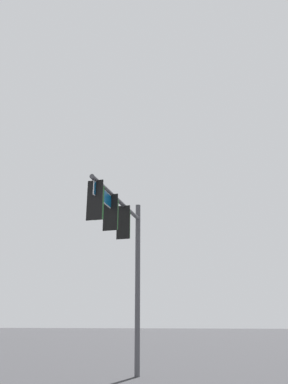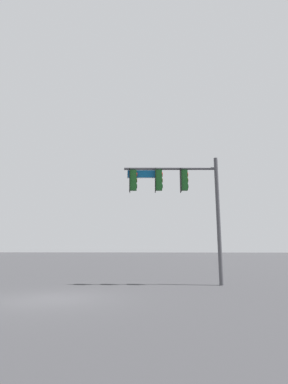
# 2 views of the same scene
# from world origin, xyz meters

# --- Properties ---
(ground_plane) EXTENTS (400.00, 400.00, 0.00)m
(ground_plane) POSITION_xyz_m (0.00, 0.00, 0.00)
(ground_plane) COLOR #2D2D30
(signal_pole_near) EXTENTS (5.16, 0.82, 6.79)m
(signal_pole_near) POSITION_xyz_m (-4.79, -4.91, 4.95)
(signal_pole_near) COLOR #47474C
(signal_pole_near) RESTS_ON ground_plane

